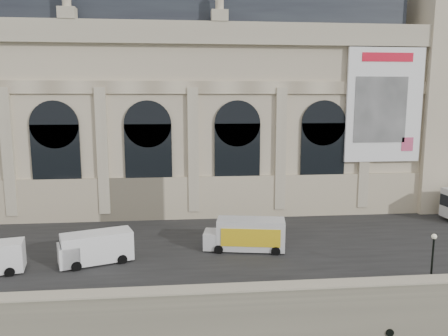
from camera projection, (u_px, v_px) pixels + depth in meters
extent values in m
cube|color=gray|center=(185.00, 215.00, 63.70)|extent=(160.00, 70.00, 6.00)
cube|color=#2D2D2D|center=(186.00, 241.00, 42.59)|extent=(160.00, 24.00, 0.06)
cube|color=gray|center=(189.00, 298.00, 29.34)|extent=(160.00, 1.20, 1.10)
cube|color=#BEB598|center=(189.00, 290.00, 29.24)|extent=(160.00, 1.40, 0.12)
cube|color=beige|center=(137.00, 120.00, 56.96)|extent=(68.00, 18.00, 22.00)
cube|color=#BEB598|center=(132.00, 199.00, 49.32)|extent=(68.60, 0.40, 5.00)
cube|color=#BEB598|center=(126.00, 32.00, 46.26)|extent=(69.00, 0.80, 2.40)
cube|color=#BEB598|center=(128.00, 87.00, 47.33)|extent=(68.00, 0.30, 1.40)
cube|color=#272D34|center=(134.00, 8.00, 54.73)|extent=(64.00, 15.00, 6.00)
cube|color=#BEB598|center=(8.00, 153.00, 47.08)|extent=(1.20, 0.50, 14.00)
cube|color=black|center=(57.00, 166.00, 47.88)|extent=(5.20, 0.25, 9.00)
cylinder|color=black|center=(54.00, 125.00, 47.16)|extent=(5.20, 0.25, 5.20)
cube|color=#BEB598|center=(102.00, 152.00, 48.06)|extent=(1.20, 0.50, 14.00)
cube|color=black|center=(149.00, 164.00, 48.85)|extent=(5.20, 0.25, 9.00)
cylinder|color=black|center=(148.00, 124.00, 48.13)|extent=(5.20, 0.25, 5.20)
cube|color=#BEB598|center=(193.00, 151.00, 49.03)|extent=(1.20, 0.50, 14.00)
cube|color=black|center=(237.00, 163.00, 49.82)|extent=(5.20, 0.25, 9.00)
cylinder|color=black|center=(237.00, 124.00, 49.11)|extent=(5.20, 0.25, 5.20)
cube|color=#BEB598|center=(281.00, 150.00, 50.00)|extent=(1.20, 0.50, 14.00)
cube|color=black|center=(322.00, 162.00, 50.79)|extent=(5.20, 0.25, 9.00)
cylinder|color=black|center=(324.00, 123.00, 50.08)|extent=(5.20, 0.25, 5.20)
cube|color=#BEB598|center=(365.00, 149.00, 50.97)|extent=(1.20, 0.50, 14.00)
cube|color=white|center=(384.00, 105.00, 50.17)|extent=(9.00, 0.35, 13.00)
cube|color=red|center=(388.00, 57.00, 49.12)|extent=(6.00, 0.06, 1.00)
cube|color=gray|center=(381.00, 110.00, 50.01)|extent=(6.20, 0.06, 7.50)
cube|color=#C6466C|center=(407.00, 144.00, 50.99)|extent=(1.40, 0.06, 1.60)
cube|color=beige|center=(443.00, 89.00, 57.26)|extent=(12.00, 14.00, 30.00)
cube|color=black|center=(447.00, 201.00, 48.83)|extent=(0.18, 2.42, 1.26)
cylinder|color=black|center=(10.00, 272.00, 34.11)|extent=(0.81, 0.41, 0.77)
cylinder|color=black|center=(14.00, 263.00, 36.11)|extent=(0.81, 0.41, 0.77)
cube|color=white|center=(97.00, 247.00, 36.81)|extent=(6.18, 4.01, 2.46)
cube|color=white|center=(69.00, 255.00, 35.92)|extent=(2.26, 2.65, 1.71)
cube|color=black|center=(60.00, 249.00, 35.58)|extent=(0.69, 1.83, 0.85)
cylinder|color=black|center=(76.00, 266.00, 35.21)|extent=(0.85, 0.52, 0.81)
cylinder|color=black|center=(73.00, 257.00, 37.22)|extent=(0.85, 0.52, 0.81)
cylinder|color=black|center=(122.00, 259.00, 36.74)|extent=(0.85, 0.52, 0.81)
cylinder|color=black|center=(117.00, 251.00, 38.75)|extent=(0.85, 0.52, 0.81)
cube|color=silver|center=(251.00, 234.00, 39.84)|extent=(6.44, 3.40, 2.75)
cube|color=gold|center=(251.00, 238.00, 38.66)|extent=(5.23, 1.01, 1.63)
cube|color=red|center=(251.00, 238.00, 38.66)|extent=(3.02, 0.59, 0.61)
cube|color=silver|center=(213.00, 239.00, 40.22)|extent=(2.01, 2.50, 1.53)
cylinder|color=black|center=(219.00, 250.00, 39.11)|extent=(0.85, 0.43, 0.82)
cylinder|color=black|center=(221.00, 241.00, 41.41)|extent=(0.85, 0.43, 0.82)
cylinder|color=black|center=(276.00, 251.00, 38.70)|extent=(0.85, 0.43, 0.82)
cylinder|color=black|center=(275.00, 243.00, 41.01)|extent=(0.85, 0.43, 0.82)
cylinder|color=black|center=(431.00, 281.00, 33.03)|extent=(0.39, 0.39, 0.36)
cylinder|color=black|center=(432.00, 260.00, 32.77)|extent=(0.14, 0.14, 3.57)
sphere|color=beige|center=(434.00, 236.00, 32.48)|extent=(0.39, 0.39, 0.39)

